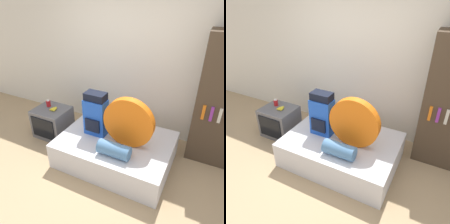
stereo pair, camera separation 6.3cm
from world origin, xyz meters
The scene contains 9 objects.
ground_plane centered at (0.00, 0.00, 0.00)m, with size 16.00×16.00×0.00m, color tan.
wall_back centered at (0.00, 1.73, 1.30)m, with size 8.00×0.05×2.60m.
bed centered at (0.17, 0.70, 0.21)m, with size 1.69×1.21×0.42m.
backpack centered at (-0.17, 0.70, 0.75)m, with size 0.34×0.24×0.69m.
tent_bag centered at (0.38, 0.66, 0.79)m, with size 0.74×0.12×0.74m.
sleeping_roll centered at (0.31, 0.34, 0.52)m, with size 0.45×0.20×0.20m.
television centered at (-1.18, 0.82, 0.27)m, with size 0.60×0.54×0.54m.
canister centered at (-1.28, 0.90, 0.60)m, with size 0.08×0.08×0.12m.
banana_bunch centered at (-1.11, 0.83, 0.56)m, with size 0.13×0.16×0.04m.
Camera 2 is at (1.37, -1.71, 2.42)m, focal length 35.00 mm.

